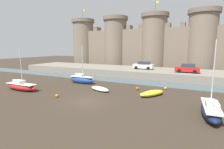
% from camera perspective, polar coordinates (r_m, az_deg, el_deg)
% --- Properties ---
extents(ground_plane, '(160.00, 160.00, 0.00)m').
position_cam_1_polar(ground_plane, '(19.74, -8.09, -8.71)').
color(ground_plane, '#382D23').
extents(water_channel, '(80.00, 4.50, 0.10)m').
position_cam_1_polar(water_channel, '(30.84, 5.46, -2.16)').
color(water_channel, '#47565B').
rests_on(water_channel, ground).
extents(quay_road, '(56.85, 10.00, 1.43)m').
position_cam_1_polar(quay_road, '(37.51, 9.43, 0.76)').
color(quay_road, gray).
rests_on(quay_road, ground).
extents(castle, '(51.92, 7.07, 17.53)m').
position_cam_1_polar(castle, '(47.84, 13.53, 9.64)').
color(castle, '#7A6B5B').
rests_on(castle, ground).
extents(rowboat_foreground_right, '(3.03, 3.87, 0.68)m').
position_cam_1_polar(rowboat_foreground_right, '(22.18, 12.90, -5.92)').
color(rowboat_foreground_right, yellow).
rests_on(rowboat_foreground_right, ground).
extents(sailboat_midflat_left, '(1.83, 5.60, 6.59)m').
position_cam_1_polar(sailboat_midflat_left, '(17.56, 29.54, -10.02)').
color(sailboat_midflat_left, '#141E3D').
rests_on(sailboat_midflat_left, ground).
extents(sailboat_foreground_centre, '(4.70, 1.26, 6.33)m').
position_cam_1_polar(sailboat_foreground_centre, '(29.32, -9.90, -1.58)').
color(sailboat_foreground_centre, '#234793').
rests_on(sailboat_foreground_centre, ground).
extents(sailboat_midflat_right, '(5.51, 1.50, 6.20)m').
position_cam_1_polar(sailboat_midflat_right, '(27.38, -27.52, -3.43)').
color(sailboat_midflat_right, red).
rests_on(sailboat_midflat_right, ground).
extents(rowboat_midflat_centre, '(3.53, 2.25, 0.57)m').
position_cam_1_polar(rowboat_midflat_centre, '(24.11, -3.98, -4.65)').
color(rowboat_midflat_centre, silver).
rests_on(rowboat_midflat_centre, ground).
extents(mooring_buoy_near_shore, '(0.40, 0.40, 0.40)m').
position_cam_1_polar(mooring_buoy_near_shore, '(25.93, 17.04, -4.30)').
color(mooring_buoy_near_shore, orange).
rests_on(mooring_buoy_near_shore, ground).
extents(mooring_buoy_near_channel, '(0.38, 0.38, 0.38)m').
position_cam_1_polar(mooring_buoy_near_channel, '(22.06, -17.57, -6.63)').
color(mooring_buoy_near_channel, orange).
rests_on(mooring_buoy_near_channel, ground).
extents(mooring_buoy_mid_mud, '(0.45, 0.45, 0.45)m').
position_cam_1_polar(mooring_buoy_mid_mud, '(24.79, 8.30, -4.54)').
color(mooring_buoy_mid_mud, '#E04C1E').
rests_on(mooring_buoy_mid_mud, ground).
extents(car_quay_west, '(4.12, 1.91, 1.62)m').
position_cam_1_polar(car_quay_west, '(37.05, 10.23, 2.96)').
color(car_quay_west, silver).
rests_on(car_quay_west, quay_road).
extents(car_quay_east, '(4.12, 1.91, 1.62)m').
position_cam_1_polar(car_quay_east, '(34.15, 23.40, 1.87)').
color(car_quay_east, red).
rests_on(car_quay_east, quay_road).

